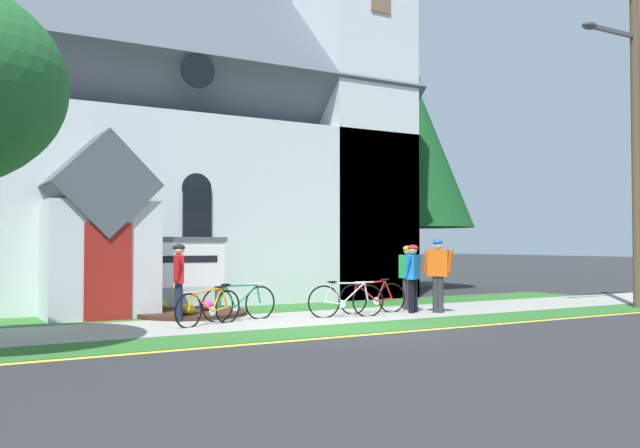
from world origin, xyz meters
name	(u,v)px	position (x,y,z in m)	size (l,w,h in m)	color
ground	(259,311)	(0.00, 4.00, 0.00)	(140.00, 140.00, 0.00)	#2B2B2D
sidewalk_slab	(253,322)	(-1.13, 1.92, 0.01)	(32.00, 2.65, 0.01)	#99968E
grass_verge	(300,332)	(-1.13, -0.14, 0.00)	(32.00, 1.48, 0.01)	#2D6628
church_lawn	(211,312)	(-1.13, 4.27, 0.00)	(24.00, 2.05, 0.01)	#2D6628
curb_paint_stripe	(324,338)	(-1.13, -1.03, 0.00)	(28.00, 0.16, 0.01)	yellow
church_building	(166,148)	(-0.66, 9.30, 4.61)	(14.90, 10.42, 13.24)	silver
church_sign	(186,264)	(-1.82, 4.11, 1.17)	(1.98, 0.21, 1.81)	#474C56
flower_bed	(190,312)	(-1.84, 3.79, 0.07)	(2.57, 2.57, 0.34)	#382319
bicycle_yellow	(373,298)	(2.06, 2.05, 0.38)	(1.74, 0.26, 0.84)	black
bicycle_black	(239,303)	(-1.30, 2.25, 0.38)	(1.78, 0.20, 0.82)	black
bicycle_blue	(346,300)	(1.03, 1.65, 0.39)	(1.72, 0.51, 0.84)	black
bicycle_orange	(209,307)	(-2.17, 1.77, 0.37)	(1.66, 0.70, 0.80)	black
cyclist_in_blue_jersey	(179,276)	(-2.46, 2.79, 0.96)	(0.32, 0.68, 1.64)	#191E38
cyclist_in_yellow_jersey	(413,273)	(2.93, 1.64, 0.94)	(0.60, 0.44, 1.62)	black
cyclist_in_orange_jersey	(408,273)	(3.26, 2.27, 0.93)	(0.28, 0.71, 1.60)	#2D2D33
cyclist_in_green_jersey	(438,269)	(3.44, 1.34, 1.05)	(0.46, 0.71, 1.76)	#2D2D33
utility_pole	(633,106)	(8.73, -0.20, 5.23)	(3.12, 0.28, 9.46)	brown
roadside_conifer	(414,153)	(8.80, 8.98, 5.05)	(4.39, 4.39, 7.86)	#3D2D1E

